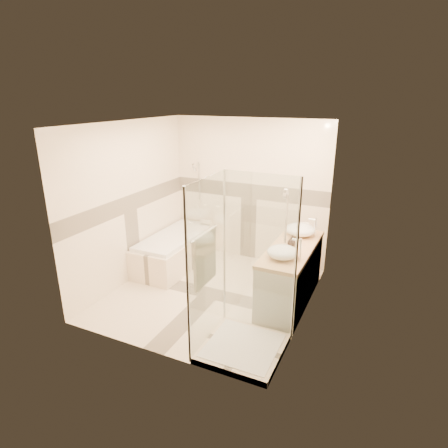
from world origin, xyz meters
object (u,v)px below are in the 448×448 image
at_px(vanity, 290,274).
at_px(amenity_bottle_b, 291,241).
at_px(bathtub, 175,248).
at_px(vessel_sink_far, 282,252).
at_px(vessel_sink_near, 300,230).
at_px(shower_enclosure, 237,308).
at_px(amenity_bottle_a, 292,240).

distance_m(vanity, amenity_bottle_b, 0.50).
relative_size(bathtub, vessel_sink_far, 4.23).
bearing_deg(vessel_sink_far, vessel_sink_near, 90.00).
relative_size(vanity, vessel_sink_far, 4.03).
distance_m(bathtub, shower_enclosure, 2.47).
bearing_deg(amenity_bottle_a, bathtub, 172.21).
bearing_deg(vessel_sink_near, shower_enclosure, -98.82).
distance_m(bathtub, vanity, 2.18).
xyz_separation_m(vessel_sink_near, vessel_sink_far, (0.00, -0.91, -0.01)).
relative_size(shower_enclosure, vessel_sink_far, 5.08).
bearing_deg(vessel_sink_near, bathtub, -176.29).
bearing_deg(shower_enclosure, amenity_bottle_b, 78.02).
height_order(vanity, vessel_sink_near, vessel_sink_near).
distance_m(vanity, vessel_sink_far, 0.66).
distance_m(shower_enclosure, vessel_sink_far, 0.99).
relative_size(amenity_bottle_a, amenity_bottle_b, 1.01).
distance_m(vessel_sink_near, amenity_bottle_b, 0.47).
bearing_deg(amenity_bottle_b, vessel_sink_far, -90.00).
xyz_separation_m(shower_enclosure, amenity_bottle_b, (0.27, 1.28, 0.42)).
bearing_deg(vessel_sink_far, shower_enclosure, -107.80).
bearing_deg(bathtub, vanity, -9.25).
bearing_deg(shower_enclosure, amenity_bottle_a, 78.40).
relative_size(bathtub, amenity_bottle_b, 11.89).
height_order(shower_enclosure, amenity_bottle_a, shower_enclosure).
height_order(bathtub, shower_enclosure, shower_enclosure).
distance_m(shower_enclosure, amenity_bottle_a, 1.42).
bearing_deg(amenity_bottle_a, vessel_sink_far, -90.00).
relative_size(shower_enclosure, vessel_sink_near, 4.58).
bearing_deg(vessel_sink_far, amenity_bottle_b, 90.00).
bearing_deg(shower_enclosure, vessel_sink_far, 72.20).
bearing_deg(amenity_bottle_b, bathtub, 171.04).
distance_m(bathtub, amenity_bottle_b, 2.24).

